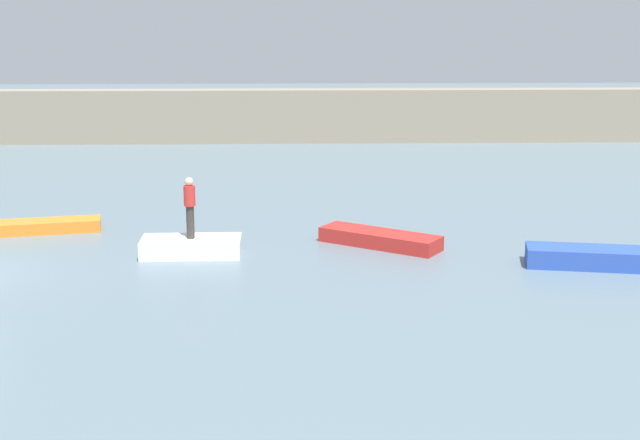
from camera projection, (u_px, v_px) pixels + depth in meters
name	position (u px, v px, depth m)	size (l,w,h in m)	color
embankment_wall	(116.00, 117.00, 45.55)	(80.00, 1.20, 2.69)	gray
rowboat_orange	(50.00, 226.00, 27.64)	(3.02, 0.93, 0.37)	orange
rowboat_white	(191.00, 247.00, 25.00)	(2.75, 1.26, 0.49)	white
rowboat_red	(380.00, 239.00, 26.00)	(3.58, 1.02, 0.43)	red
rowboat_blue	(591.00, 257.00, 23.89)	(3.36, 1.06, 0.52)	#2B4CAD
person_red_shirt	(190.00, 204.00, 24.72)	(0.32, 0.32, 1.72)	#38332D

